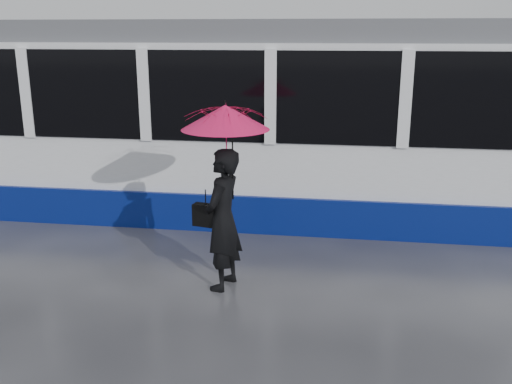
# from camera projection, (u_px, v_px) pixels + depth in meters

# --- Properties ---
(ground) EXTENTS (90.00, 90.00, 0.00)m
(ground) POSITION_uv_depth(u_px,v_px,m) (227.00, 262.00, 8.11)
(ground) COLOR #2A2A2F
(ground) RESTS_ON ground
(rails) EXTENTS (34.00, 1.51, 0.02)m
(rails) POSITION_uv_depth(u_px,v_px,m) (254.00, 209.00, 10.49)
(rails) COLOR #3F3D38
(rails) RESTS_ON ground
(tram) EXTENTS (26.00, 2.56, 3.35)m
(tram) POSITION_uv_depth(u_px,v_px,m) (426.00, 125.00, 9.62)
(tram) COLOR white
(tram) RESTS_ON ground
(woman) EXTENTS (0.57, 0.74, 1.81)m
(woman) POSITION_uv_depth(u_px,v_px,m) (223.00, 220.00, 7.11)
(woman) COLOR black
(woman) RESTS_ON ground
(umbrella) EXTENTS (1.27, 1.27, 1.22)m
(umbrella) POSITION_uv_depth(u_px,v_px,m) (225.00, 134.00, 6.81)
(umbrella) COLOR #E21348
(umbrella) RESTS_ON ground
(handbag) EXTENTS (0.35, 0.21, 0.46)m
(handbag) POSITION_uv_depth(u_px,v_px,m) (206.00, 215.00, 7.15)
(handbag) COLOR black
(handbag) RESTS_ON ground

